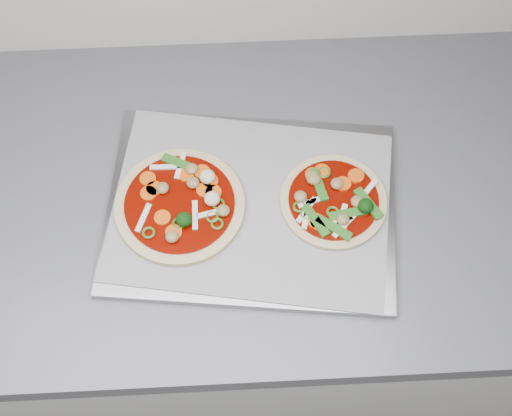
{
  "coord_description": "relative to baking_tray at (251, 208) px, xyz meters",
  "views": [
    {
      "loc": [
        -0.06,
        0.76,
        1.88
      ],
      "look_at": [
        -0.03,
        1.25,
        0.93
      ],
      "focal_mm": 50.0,
      "sensor_mm": 36.0,
      "label": 1
    }
  ],
  "objects": [
    {
      "name": "parchment",
      "position": [
        0.0,
        0.0,
        0.01
      ],
      "size": [
        0.46,
        0.37,
        0.0
      ],
      "primitive_type": "cube",
      "rotation": [
        0.0,
        0.0,
        -0.17
      ],
      "color": "gray",
      "rests_on": "baking_tray"
    },
    {
      "name": "base_cabinet",
      "position": [
        0.04,
        0.03,
        -0.48
      ],
      "size": [
        3.6,
        0.6,
        0.86
      ],
      "primitive_type": "cube",
      "color": "silver",
      "rests_on": "ground"
    },
    {
      "name": "pizza_left",
      "position": [
        -0.1,
        0.0,
        0.02
      ],
      "size": [
        0.24,
        0.24,
        0.03
      ],
      "rotation": [
        0.0,
        0.0,
        -0.27
      ],
      "color": "#D8C387",
      "rests_on": "parchment"
    },
    {
      "name": "countertop",
      "position": [
        0.04,
        0.03,
        -0.03
      ],
      "size": [
        3.6,
        0.6,
        0.04
      ],
      "primitive_type": "cube",
      "color": "#58595F",
      "rests_on": "base_cabinet"
    },
    {
      "name": "baking_tray",
      "position": [
        0.0,
        0.0,
        0.0
      ],
      "size": [
        0.47,
        0.37,
        0.01
      ],
      "primitive_type": "cube",
      "rotation": [
        0.0,
        0.0,
        -0.12
      ],
      "color": "gray",
      "rests_on": "countertop"
    },
    {
      "name": "pizza_right",
      "position": [
        0.12,
        -0.0,
        0.02
      ],
      "size": [
        0.21,
        0.21,
        0.03
      ],
      "rotation": [
        0.0,
        0.0,
        -0.41
      ],
      "color": "#D8C387",
      "rests_on": "parchment"
    }
  ]
}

